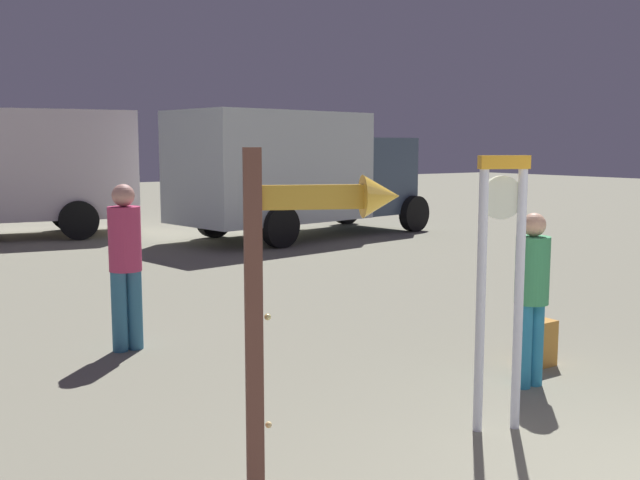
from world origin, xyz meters
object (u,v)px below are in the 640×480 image
(standing_clock, at_px, (501,270))
(backpack, at_px, (539,344))
(person_distant, at_px, (125,258))
(person_near_clock, at_px, (532,291))
(box_truck_near, at_px, (293,170))
(arrow_sign, at_px, (305,271))

(standing_clock, xyz_separation_m, backpack, (1.59, 0.90, -1.02))
(backpack, relative_size, person_distant, 0.26)
(person_near_clock, xyz_separation_m, backpack, (0.57, 0.36, -0.66))
(person_near_clock, bearing_deg, standing_clock, -151.77)
(person_distant, relative_size, box_truck_near, 0.27)
(person_near_clock, distance_m, box_truck_near, 11.31)
(standing_clock, height_order, person_distant, standing_clock)
(box_truck_near, bearing_deg, backpack, -109.10)
(backpack, bearing_deg, standing_clock, -150.35)
(standing_clock, height_order, box_truck_near, box_truck_near)
(standing_clock, bearing_deg, person_near_clock, 28.23)
(standing_clock, height_order, backpack, standing_clock)
(backpack, height_order, box_truck_near, box_truck_near)
(arrow_sign, relative_size, person_near_clock, 1.37)
(standing_clock, xyz_separation_m, box_truck_near, (5.11, 11.07, 0.35))
(person_near_clock, height_order, backpack, person_near_clock)
(standing_clock, relative_size, person_near_clock, 1.33)
(arrow_sign, relative_size, person_distant, 1.22)
(person_near_clock, bearing_deg, arrow_sign, -165.00)
(person_near_clock, bearing_deg, box_truck_near, 68.75)
(person_near_clock, height_order, person_distant, person_distant)
(person_near_clock, height_order, box_truck_near, box_truck_near)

